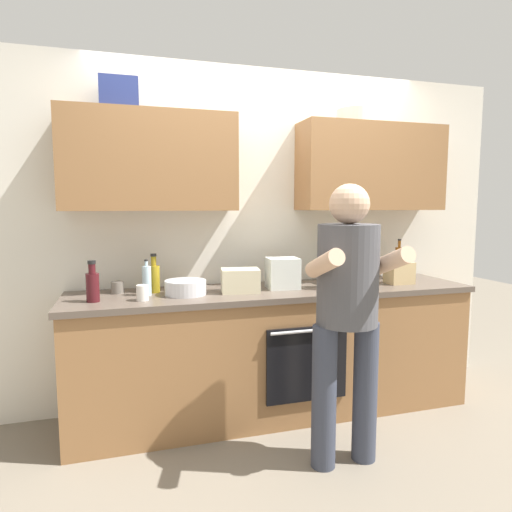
{
  "coord_description": "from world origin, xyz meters",
  "views": [
    {
      "loc": [
        -1.0,
        -2.9,
        1.48
      ],
      "look_at": [
        -0.17,
        -0.1,
        1.15
      ],
      "focal_mm": 30.99,
      "sensor_mm": 36.0,
      "label": 1
    }
  ],
  "objects_px": {
    "bottle_oil": "(154,277)",
    "cup_coffee": "(142,293)",
    "bottle_soy": "(366,269)",
    "potted_herb": "(340,265)",
    "bottle_syrup": "(399,263)",
    "knife_block": "(329,273)",
    "grocery_bag_bread": "(399,273)",
    "cup_stoneware": "(117,287)",
    "grocery_bag_produce": "(283,273)",
    "person_standing": "(347,303)",
    "bottle_water": "(147,280)",
    "mixing_bowl": "(186,287)",
    "bottle_wine": "(93,285)",
    "grocery_bag_rice": "(240,280)",
    "cup_tea": "(240,278)"
  },
  "relations": [
    {
      "from": "bottle_wine",
      "to": "grocery_bag_produce",
      "type": "height_order",
      "value": "bottle_wine"
    },
    {
      "from": "bottle_oil",
      "to": "cup_stoneware",
      "type": "distance_m",
      "value": 0.25
    },
    {
      "from": "bottle_water",
      "to": "bottle_wine",
      "type": "bearing_deg",
      "value": -161.66
    },
    {
      "from": "bottle_syrup",
      "to": "grocery_bag_produce",
      "type": "xyz_separation_m",
      "value": [
        -1.02,
        -0.11,
        -0.02
      ]
    },
    {
      "from": "bottle_water",
      "to": "cup_stoneware",
      "type": "bearing_deg",
      "value": 146.7
    },
    {
      "from": "bottle_water",
      "to": "potted_herb",
      "type": "relative_size",
      "value": 0.95
    },
    {
      "from": "bottle_syrup",
      "to": "bottle_soy",
      "type": "relative_size",
      "value": 1.2
    },
    {
      "from": "bottle_wine",
      "to": "bottle_water",
      "type": "bearing_deg",
      "value": 18.34
    },
    {
      "from": "person_standing",
      "to": "bottle_oil",
      "type": "height_order",
      "value": "person_standing"
    },
    {
      "from": "grocery_bag_produce",
      "to": "bottle_wine",
      "type": "bearing_deg",
      "value": -175.59
    },
    {
      "from": "bottle_soy",
      "to": "grocery_bag_rice",
      "type": "height_order",
      "value": "bottle_soy"
    },
    {
      "from": "bottle_oil",
      "to": "bottle_soy",
      "type": "xyz_separation_m",
      "value": [
        1.53,
        -0.13,
        0.01
      ]
    },
    {
      "from": "potted_herb",
      "to": "cup_tea",
      "type": "bearing_deg",
      "value": 169.65
    },
    {
      "from": "bottle_soy",
      "to": "knife_block",
      "type": "relative_size",
      "value": 0.96
    },
    {
      "from": "bottle_soy",
      "to": "potted_herb",
      "type": "distance_m",
      "value": 0.19
    },
    {
      "from": "bottle_oil",
      "to": "cup_coffee",
      "type": "height_order",
      "value": "bottle_oil"
    },
    {
      "from": "bottle_water",
      "to": "cup_coffee",
      "type": "bearing_deg",
      "value": -102.38
    },
    {
      "from": "knife_block",
      "to": "grocery_bag_rice",
      "type": "relative_size",
      "value": 1.1
    },
    {
      "from": "cup_coffee",
      "to": "grocery_bag_bread",
      "type": "height_order",
      "value": "grocery_bag_bread"
    },
    {
      "from": "bottle_oil",
      "to": "grocery_bag_bread",
      "type": "xyz_separation_m",
      "value": [
        1.79,
        -0.16,
        -0.02
      ]
    },
    {
      "from": "cup_stoneware",
      "to": "grocery_bag_produce",
      "type": "xyz_separation_m",
      "value": [
        1.12,
        -0.13,
        0.07
      ]
    },
    {
      "from": "person_standing",
      "to": "bottle_water",
      "type": "relative_size",
      "value": 6.77
    },
    {
      "from": "bottle_wine",
      "to": "knife_block",
      "type": "relative_size",
      "value": 0.91
    },
    {
      "from": "bottle_wine",
      "to": "grocery_bag_produce",
      "type": "relative_size",
      "value": 1.17
    },
    {
      "from": "bottle_water",
      "to": "grocery_bag_bread",
      "type": "relative_size",
      "value": 1.27
    },
    {
      "from": "cup_stoneware",
      "to": "grocery_bag_bread",
      "type": "xyz_separation_m",
      "value": [
        2.03,
        -0.2,
        0.04
      ]
    },
    {
      "from": "bottle_oil",
      "to": "cup_tea",
      "type": "relative_size",
      "value": 2.42
    },
    {
      "from": "cup_tea",
      "to": "person_standing",
      "type": "bearing_deg",
      "value": -67.54
    },
    {
      "from": "bottle_syrup",
      "to": "grocery_bag_rice",
      "type": "height_order",
      "value": "bottle_syrup"
    },
    {
      "from": "mixing_bowl",
      "to": "bottle_oil",
      "type": "bearing_deg",
      "value": 145.16
    },
    {
      "from": "person_standing",
      "to": "bottle_syrup",
      "type": "xyz_separation_m",
      "value": [
        0.91,
        0.85,
        0.09
      ]
    },
    {
      "from": "bottle_syrup",
      "to": "knife_block",
      "type": "relative_size",
      "value": 1.15
    },
    {
      "from": "cup_coffee",
      "to": "potted_herb",
      "type": "xyz_separation_m",
      "value": [
        1.45,
        0.2,
        0.09
      ]
    },
    {
      "from": "person_standing",
      "to": "bottle_syrup",
      "type": "distance_m",
      "value": 1.25
    },
    {
      "from": "cup_tea",
      "to": "knife_block",
      "type": "xyz_separation_m",
      "value": [
        0.58,
        -0.28,
        0.06
      ]
    },
    {
      "from": "cup_tea",
      "to": "bottle_soy",
      "type": "bearing_deg",
      "value": -13.31
    },
    {
      "from": "grocery_bag_produce",
      "to": "cup_tea",
      "type": "bearing_deg",
      "value": 145.05
    },
    {
      "from": "bottle_oil",
      "to": "cup_stoneware",
      "type": "xyz_separation_m",
      "value": [
        -0.24,
        0.04,
        -0.06
      ]
    },
    {
      "from": "cup_stoneware",
      "to": "mixing_bowl",
      "type": "distance_m",
      "value": 0.47
    },
    {
      "from": "bottle_syrup",
      "to": "bottle_soy",
      "type": "distance_m",
      "value": 0.4
    },
    {
      "from": "grocery_bag_rice",
      "to": "mixing_bowl",
      "type": "bearing_deg",
      "value": 177.72
    },
    {
      "from": "cup_coffee",
      "to": "grocery_bag_produce",
      "type": "distance_m",
      "value": 0.98
    },
    {
      "from": "bottle_soy",
      "to": "mixing_bowl",
      "type": "height_order",
      "value": "bottle_soy"
    },
    {
      "from": "bottle_oil",
      "to": "cup_coffee",
      "type": "bearing_deg",
      "value": -109.35
    },
    {
      "from": "bottle_water",
      "to": "bottle_syrup",
      "type": "distance_m",
      "value": 1.96
    },
    {
      "from": "bottle_water",
      "to": "cup_coffee",
      "type": "xyz_separation_m",
      "value": [
        -0.03,
        -0.16,
        -0.05
      ]
    },
    {
      "from": "bottle_oil",
      "to": "grocery_bag_rice",
      "type": "xyz_separation_m",
      "value": [
        0.56,
        -0.15,
        -0.02
      ]
    },
    {
      "from": "potted_herb",
      "to": "grocery_bag_rice",
      "type": "distance_m",
      "value": 0.81
    },
    {
      "from": "person_standing",
      "to": "bottle_wine",
      "type": "height_order",
      "value": "person_standing"
    },
    {
      "from": "person_standing",
      "to": "grocery_bag_bread",
      "type": "relative_size",
      "value": 8.58
    }
  ]
}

